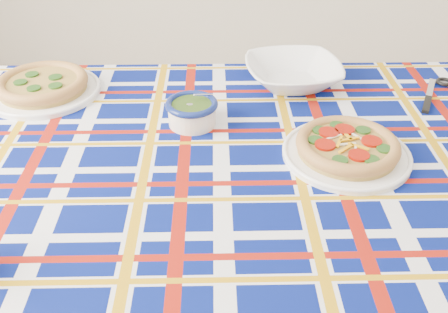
# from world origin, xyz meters

# --- Properties ---
(dining_table) EXTENTS (1.52, 1.01, 0.69)m
(dining_table) POSITION_xyz_m (-0.21, 0.06, 0.62)
(dining_table) COLOR brown
(dining_table) RESTS_ON floor
(tablecloth) EXTENTS (1.55, 1.04, 0.10)m
(tablecloth) POSITION_xyz_m (-0.21, 0.06, 0.64)
(tablecloth) COLOR #05115C
(tablecloth) RESTS_ON dining_table
(main_focaccia_plate) EXTENTS (0.27, 0.27, 0.05)m
(main_focaccia_plate) POSITION_xyz_m (-0.03, 0.06, 0.72)
(main_focaccia_plate) COLOR #A17E39
(main_focaccia_plate) RESTS_ON tablecloth
(pesto_bowl) EXTENTS (0.14, 0.14, 0.07)m
(pesto_bowl) POSITION_xyz_m (-0.36, 0.18, 0.73)
(pesto_bowl) COLOR #20380F
(pesto_bowl) RESTS_ON tablecloth
(serving_bowl) EXTENTS (0.29, 0.29, 0.06)m
(serving_bowl) POSITION_xyz_m (-0.12, 0.40, 0.72)
(serving_bowl) COLOR white
(serving_bowl) RESTS_ON tablecloth
(second_focaccia_plate) EXTENTS (0.31, 0.31, 0.05)m
(second_focaccia_plate) POSITION_xyz_m (-0.76, 0.32, 0.72)
(second_focaccia_plate) COLOR #A17E39
(second_focaccia_plate) RESTS_ON tablecloth
(table_knife) EXTENTS (0.10, 0.20, 0.01)m
(table_knife) POSITION_xyz_m (0.24, 0.38, 0.70)
(table_knife) COLOR silver
(table_knife) RESTS_ON tablecloth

